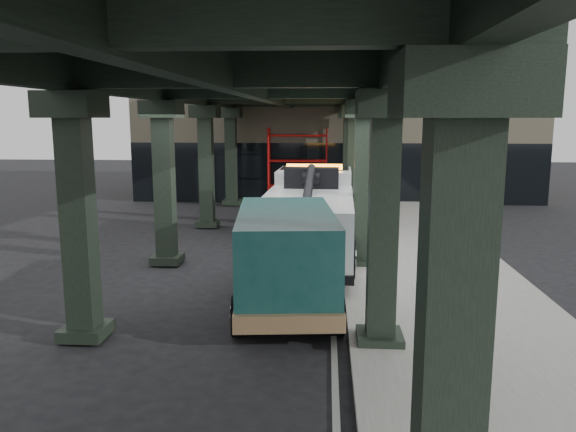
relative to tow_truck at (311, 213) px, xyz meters
The scene contains 8 objects.
ground 3.66m from the tow_truck, 107.68° to the right, with size 90.00×90.00×0.00m, color black.
sidewalk 3.94m from the tow_truck, 18.91° to the right, with size 5.00×40.00×0.15m, color gray.
lane_stripe 2.02m from the tow_truck, 60.24° to the right, with size 0.12×38.00×0.01m, color silver.
viaduct 4.39m from the tow_truck, 139.93° to the right, with size 7.40×32.00×6.40m.
building 17.02m from the tow_truck, 86.66° to the left, with size 22.00×10.00×8.00m, color #C6B793.
scaffolding 11.51m from the tow_truck, 95.08° to the left, with size 3.08×0.88×4.00m.
tow_truck is the anchor object (origin of this frame).
towed_van 4.85m from the tow_truck, 95.56° to the right, with size 2.85×6.07×2.39m.
Camera 1 is at (1.51, -14.65, 4.50)m, focal length 35.00 mm.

